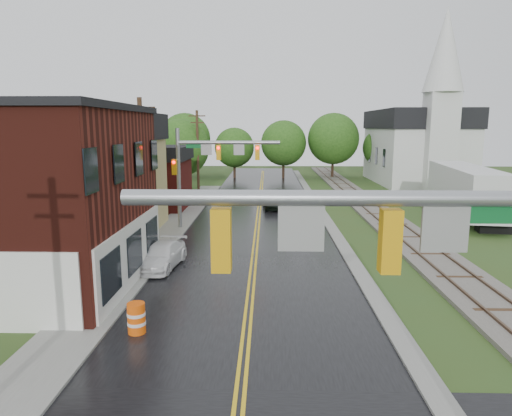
{
  "coord_description": "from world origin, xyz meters",
  "views": [
    {
      "loc": [
        0.73,
        -5.21,
        7.33
      ],
      "look_at": [
        0.19,
        16.08,
        3.5
      ],
      "focal_mm": 32.0,
      "sensor_mm": 36.0,
      "label": 1
    }
  ],
  "objects_px": {
    "suv_dark": "(277,201)",
    "construction_barrel": "(136,318)",
    "utility_pole_b": "(142,170)",
    "church": "(419,138)",
    "traffic_signal_near": "(435,273)",
    "tree_left_c": "(121,155)",
    "pickup_white": "(162,256)",
    "tree_left_e": "(182,149)",
    "tree_left_b": "(41,146)",
    "traffic_signal_far": "(208,160)",
    "utility_pole_c": "(198,151)",
    "sedan_silver": "(296,215)",
    "semi_trailer": "(466,188)"
  },
  "relations": [
    {
      "from": "suv_dark",
      "to": "construction_barrel",
      "type": "distance_m",
      "value": 25.97
    },
    {
      "from": "utility_pole_b",
      "to": "suv_dark",
      "type": "distance_m",
      "value": 16.28
    },
    {
      "from": "church",
      "to": "traffic_signal_near",
      "type": "bearing_deg",
      "value": -107.72
    },
    {
      "from": "tree_left_c",
      "to": "pickup_white",
      "type": "distance_m",
      "value": 24.25
    },
    {
      "from": "suv_dark",
      "to": "construction_barrel",
      "type": "height_order",
      "value": "suv_dark"
    },
    {
      "from": "utility_pole_b",
      "to": "tree_left_c",
      "type": "relative_size",
      "value": 1.18
    },
    {
      "from": "tree_left_e",
      "to": "construction_barrel",
      "type": "distance_m",
      "value": 36.48
    },
    {
      "from": "pickup_white",
      "to": "church",
      "type": "bearing_deg",
      "value": 62.58
    },
    {
      "from": "tree_left_b",
      "to": "construction_barrel",
      "type": "relative_size",
      "value": 8.55
    },
    {
      "from": "traffic_signal_far",
      "to": "suv_dark",
      "type": "bearing_deg",
      "value": 58.9
    },
    {
      "from": "tree_left_e",
      "to": "construction_barrel",
      "type": "xyz_separation_m",
      "value": [
        4.92,
        -35.9,
        -4.25
      ]
    },
    {
      "from": "utility_pole_b",
      "to": "tree_left_c",
      "type": "bearing_deg",
      "value": 111.49
    },
    {
      "from": "utility_pole_c",
      "to": "pickup_white",
      "type": "xyz_separation_m",
      "value": [
        2.0,
        -26.26,
        -4.09
      ]
    },
    {
      "from": "tree_left_e",
      "to": "utility_pole_b",
      "type": "bearing_deg",
      "value": -85.1
    },
    {
      "from": "sedan_silver",
      "to": "suv_dark",
      "type": "bearing_deg",
      "value": 96.2
    },
    {
      "from": "utility_pole_b",
      "to": "tree_left_e",
      "type": "bearing_deg",
      "value": 94.9
    },
    {
      "from": "tree_left_c",
      "to": "suv_dark",
      "type": "height_order",
      "value": "tree_left_c"
    },
    {
      "from": "tree_left_c",
      "to": "pickup_white",
      "type": "bearing_deg",
      "value": -67.79
    },
    {
      "from": "utility_pole_b",
      "to": "sedan_silver",
      "type": "distance_m",
      "value": 12.45
    },
    {
      "from": "church",
      "to": "tree_left_e",
      "type": "bearing_deg",
      "value": -164.8
    },
    {
      "from": "utility_pole_b",
      "to": "pickup_white",
      "type": "relative_size",
      "value": 2.08
    },
    {
      "from": "traffic_signal_near",
      "to": "tree_left_c",
      "type": "relative_size",
      "value": 0.96
    },
    {
      "from": "traffic_signal_near",
      "to": "sedan_silver",
      "type": "bearing_deg",
      "value": 91.27
    },
    {
      "from": "suv_dark",
      "to": "tree_left_e",
      "type": "bearing_deg",
      "value": 131.27
    },
    {
      "from": "tree_left_b",
      "to": "construction_barrel",
      "type": "height_order",
      "value": "tree_left_b"
    },
    {
      "from": "traffic_signal_near",
      "to": "traffic_signal_far",
      "type": "relative_size",
      "value": 1.0
    },
    {
      "from": "utility_pole_b",
      "to": "utility_pole_c",
      "type": "relative_size",
      "value": 1.0
    },
    {
      "from": "church",
      "to": "tree_left_c",
      "type": "bearing_deg",
      "value": -157.76
    },
    {
      "from": "pickup_white",
      "to": "semi_trailer",
      "type": "height_order",
      "value": "semi_trailer"
    },
    {
      "from": "church",
      "to": "tree_left_b",
      "type": "bearing_deg",
      "value": -150.01
    },
    {
      "from": "utility_pole_c",
      "to": "semi_trailer",
      "type": "height_order",
      "value": "utility_pole_c"
    },
    {
      "from": "tree_left_c",
      "to": "construction_barrel",
      "type": "relative_size",
      "value": 6.75
    },
    {
      "from": "utility_pole_c",
      "to": "sedan_silver",
      "type": "distance_m",
      "value": 18.53
    },
    {
      "from": "utility_pole_c",
      "to": "construction_barrel",
      "type": "distance_m",
      "value": 34.37
    },
    {
      "from": "semi_trailer",
      "to": "construction_barrel",
      "type": "height_order",
      "value": "semi_trailer"
    },
    {
      "from": "tree_left_c",
      "to": "sedan_silver",
      "type": "bearing_deg",
      "value": -33.76
    },
    {
      "from": "utility_pole_b",
      "to": "suv_dark",
      "type": "height_order",
      "value": "utility_pole_b"
    },
    {
      "from": "traffic_signal_far",
      "to": "tree_left_e",
      "type": "height_order",
      "value": "tree_left_e"
    },
    {
      "from": "traffic_signal_near",
      "to": "sedan_silver",
      "type": "relative_size",
      "value": 1.72
    },
    {
      "from": "church",
      "to": "suv_dark",
      "type": "bearing_deg",
      "value": -135.08
    },
    {
      "from": "traffic_signal_near",
      "to": "pickup_white",
      "type": "height_order",
      "value": "traffic_signal_near"
    },
    {
      "from": "traffic_signal_far",
      "to": "utility_pole_c",
      "type": "distance_m",
      "value": 17.33
    },
    {
      "from": "tree_left_b",
      "to": "semi_trailer",
      "type": "xyz_separation_m",
      "value": [
        34.43,
        -0.6,
        -3.28
      ]
    },
    {
      "from": "semi_trailer",
      "to": "church",
      "type": "bearing_deg",
      "value": 81.34
    },
    {
      "from": "utility_pole_b",
      "to": "sedan_silver",
      "type": "relative_size",
      "value": 2.1
    },
    {
      "from": "traffic_signal_far",
      "to": "sedan_silver",
      "type": "bearing_deg",
      "value": 15.15
    },
    {
      "from": "tree_left_b",
      "to": "sedan_silver",
      "type": "xyz_separation_m",
      "value": [
        20.73,
        -3.18,
        -5.01
      ]
    },
    {
      "from": "traffic_signal_far",
      "to": "traffic_signal_near",
      "type": "bearing_deg",
      "value": -74.48
    },
    {
      "from": "traffic_signal_near",
      "to": "utility_pole_c",
      "type": "height_order",
      "value": "utility_pole_c"
    },
    {
      "from": "traffic_signal_far",
      "to": "utility_pole_c",
      "type": "xyz_separation_m",
      "value": [
        -3.33,
        17.0,
        -0.25
      ]
    }
  ]
}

